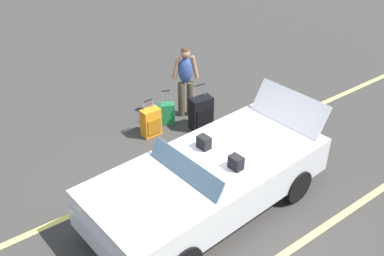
{
  "coord_description": "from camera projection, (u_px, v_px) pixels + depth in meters",
  "views": [
    {
      "loc": [
        3.52,
        4.24,
        5.04
      ],
      "look_at": [
        -0.57,
        -1.25,
        0.75
      ],
      "focal_mm": 40.25,
      "sensor_mm": 36.0,
      "label": 1
    }
  ],
  "objects": [
    {
      "name": "lot_line_near",
      "position": [
        169.0,
        172.0,
        8.16
      ],
      "size": [
        18.0,
        0.12,
        0.01
      ],
      "primitive_type": "cube",
      "color": "#EAE066",
      "rests_on": "ground_plane"
    },
    {
      "name": "ground_plane",
      "position": [
        209.0,
        207.0,
        7.33
      ],
      "size": [
        80.0,
        80.0,
        0.0
      ],
      "primitive_type": "plane",
      "color": "#383533"
    },
    {
      "name": "suitcase_small_carryon",
      "position": [
        167.0,
        113.0,
        9.52
      ],
      "size": [
        0.39,
        0.33,
        0.86
      ],
      "rotation": [
        0.0,
        0.0,
        4.26
      ],
      "color": "#19723F",
      "rests_on": "ground_plane"
    },
    {
      "name": "suitcase_medium_bright",
      "position": [
        151.0,
        122.0,
        9.09
      ],
      "size": [
        0.41,
        0.27,
        0.82
      ],
      "rotation": [
        0.0,
        0.0,
        1.6
      ],
      "color": "orange",
      "rests_on": "ground_plane"
    },
    {
      "name": "traveler_person",
      "position": [
        185.0,
        78.0,
        9.49
      ],
      "size": [
        0.57,
        0.37,
        1.65
      ],
      "rotation": [
        0.0,
        0.0,
        1.07
      ],
      "color": "#4C3F2D",
      "rests_on": "ground_plane"
    },
    {
      "name": "suitcase_large_black",
      "position": [
        201.0,
        113.0,
        9.3
      ],
      "size": [
        0.51,
        0.34,
        1.03
      ],
      "rotation": [
        0.0,
        0.0,
        1.46
      ],
      "color": "black",
      "rests_on": "ground_plane"
    },
    {
      "name": "convertible_car",
      "position": [
        200.0,
        185.0,
        6.91
      ],
      "size": [
        4.32,
        2.06,
        1.5
      ],
      "rotation": [
        0.0,
        0.0,
        0.07
      ],
      "color": "silver",
      "rests_on": "ground_plane"
    }
  ]
}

